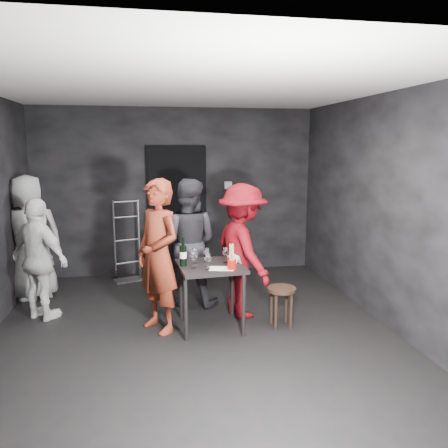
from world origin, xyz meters
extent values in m
cube|color=black|center=(0.00, 0.00, 0.00)|extent=(4.50, 5.00, 0.02)
cube|color=silver|center=(0.00, 0.00, 2.70)|extent=(4.50, 5.00, 0.02)
cube|color=black|center=(0.00, 2.50, 1.35)|extent=(4.50, 0.04, 2.70)
cube|color=black|center=(0.00, -2.50, 1.35)|extent=(4.50, 0.04, 2.70)
cube|color=black|center=(2.25, 0.00, 1.35)|extent=(0.04, 5.00, 2.70)
cube|color=black|center=(0.00, 2.44, 1.05)|extent=(0.95, 0.10, 2.10)
cube|color=#B7B7B2|center=(0.85, 2.45, 1.45)|extent=(0.12, 0.06, 0.12)
cube|color=#B7B7B2|center=(1.05, 2.45, 1.40)|extent=(0.10, 0.06, 0.14)
cylinder|color=#B2B2B7|center=(-1.00, 2.25, 0.63)|extent=(0.03, 0.03, 1.26)
cylinder|color=#B2B2B7|center=(-0.62, 2.25, 0.63)|extent=(0.03, 0.03, 1.26)
cube|color=#B2B2B7|center=(-0.81, 2.13, 0.01)|extent=(0.42, 0.23, 0.03)
cylinder|color=black|center=(-1.00, 2.28, 0.08)|extent=(0.04, 0.16, 0.16)
cylinder|color=black|center=(-0.62, 2.28, 0.08)|extent=(0.04, 0.16, 0.16)
cube|color=black|center=(0.21, 0.16, 0.73)|extent=(0.72, 0.72, 0.04)
cylinder|color=black|center=(-0.11, -0.16, 0.35)|extent=(0.04, 0.04, 0.71)
cylinder|color=black|center=(0.53, -0.16, 0.35)|extent=(0.04, 0.04, 0.71)
cylinder|color=black|center=(-0.11, 0.48, 0.35)|extent=(0.04, 0.04, 0.71)
cylinder|color=black|center=(0.53, 0.48, 0.35)|extent=(0.04, 0.04, 0.71)
cylinder|color=#352218|center=(1.03, 0.04, 0.45)|extent=(0.34, 0.34, 0.04)
cylinder|color=#352218|center=(1.12, 0.13, 0.21)|extent=(0.04, 0.04, 0.41)
cylinder|color=#352218|center=(0.94, 0.13, 0.21)|extent=(0.04, 0.04, 0.41)
cylinder|color=#352218|center=(0.94, -0.06, 0.21)|extent=(0.04, 0.04, 0.41)
cylinder|color=#352218|center=(1.12, -0.06, 0.21)|extent=(0.04, 0.04, 0.41)
imported|color=maroon|center=(-0.38, 0.18, 1.01)|extent=(0.82, 0.88, 2.03)
imported|color=#2A292F|center=(0.03, 0.97, 0.94)|extent=(1.03, 0.77, 1.88)
imported|color=#69070F|center=(0.65, 0.46, 0.91)|extent=(0.84, 1.28, 1.81)
imported|color=white|center=(-1.78, 0.76, 0.74)|extent=(0.95, 0.86, 1.49)
imported|color=gray|center=(-2.07, 1.57, 0.99)|extent=(1.08, 0.81, 1.97)
cube|color=white|center=(0.31, -0.02, 0.75)|extent=(0.30, 0.23, 0.00)
cylinder|color=black|center=(-0.10, 0.18, 0.87)|extent=(0.08, 0.08, 0.23)
cylinder|color=black|center=(-0.10, 0.18, 1.03)|extent=(0.03, 0.03, 0.09)
cylinder|color=white|center=(-0.10, 0.18, 0.88)|extent=(0.08, 0.08, 0.07)
cylinder|color=#AD0F06|center=(0.42, -0.07, 0.81)|extent=(0.10, 0.10, 0.11)
camera|label=1|loc=(-0.49, -4.63, 2.10)|focal=35.00mm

